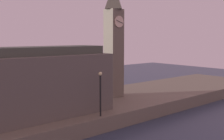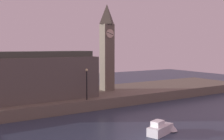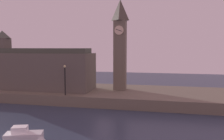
{
  "view_description": "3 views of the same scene",
  "coord_description": "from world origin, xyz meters",
  "px_view_note": "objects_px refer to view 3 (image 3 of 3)",
  "views": [
    {
      "loc": [
        -14.75,
        -5.65,
        9.01
      ],
      "look_at": [
        4.82,
        17.42,
        5.4
      ],
      "focal_mm": 44.34,
      "sensor_mm": 36.0,
      "label": 1
    },
    {
      "loc": [
        -15.77,
        -18.66,
        8.8
      ],
      "look_at": [
        5.66,
        15.59,
        5.33
      ],
      "focal_mm": 44.33,
      "sensor_mm": 36.0,
      "label": 2
    },
    {
      "loc": [
        14.42,
        -16.05,
        8.34
      ],
      "look_at": [
        7.74,
        15.05,
        5.2
      ],
      "focal_mm": 37.74,
      "sensor_mm": 36.0,
      "label": 3
    }
  ],
  "objects_px": {
    "parliament_hall": "(40,69)",
    "boat_ferry_white": "(27,137)",
    "streetlamp": "(65,77)",
    "clock_tower": "(120,44)"
  },
  "relations": [
    {
      "from": "parliament_hall",
      "to": "boat_ferry_white",
      "type": "distance_m",
      "value": 19.22
    },
    {
      "from": "clock_tower",
      "to": "streetlamp",
      "type": "distance_m",
      "value": 10.21
    },
    {
      "from": "streetlamp",
      "to": "boat_ferry_white",
      "type": "relative_size",
      "value": 1.07
    },
    {
      "from": "clock_tower",
      "to": "streetlamp",
      "type": "bearing_deg",
      "value": -138.7
    },
    {
      "from": "parliament_hall",
      "to": "boat_ferry_white",
      "type": "height_order",
      "value": "parliament_hall"
    },
    {
      "from": "parliament_hall",
      "to": "streetlamp",
      "type": "distance_m",
      "value": 7.29
    },
    {
      "from": "streetlamp",
      "to": "parliament_hall",
      "type": "bearing_deg",
      "value": 146.38
    },
    {
      "from": "streetlamp",
      "to": "boat_ferry_white",
      "type": "bearing_deg",
      "value": -81.37
    },
    {
      "from": "clock_tower",
      "to": "parliament_hall",
      "type": "height_order",
      "value": "clock_tower"
    },
    {
      "from": "clock_tower",
      "to": "boat_ferry_white",
      "type": "distance_m",
      "value": 21.21
    }
  ]
}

